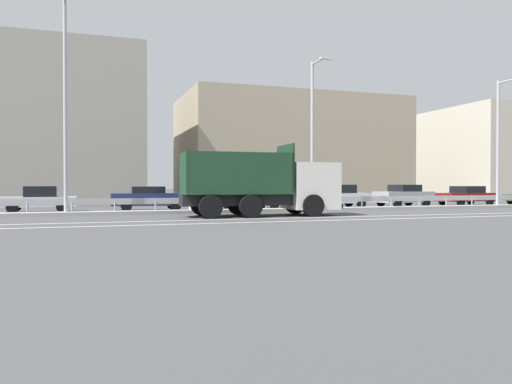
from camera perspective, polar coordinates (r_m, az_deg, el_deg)
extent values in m
plane|color=#424244|center=(25.93, 5.78, -2.46)|extent=(320.00, 320.00, 0.00)
cube|color=silver|center=(22.02, 1.86, -3.04)|extent=(65.22, 0.16, 0.01)
cube|color=silver|center=(20.29, 3.71, -3.37)|extent=(65.22, 0.16, 0.01)
cube|color=gray|center=(27.83, 4.00, -2.05)|extent=(35.87, 1.10, 0.18)
cube|color=#9EA0A5|center=(28.91, 3.10, -0.89)|extent=(65.22, 0.04, 0.32)
cylinder|color=#ADADB2|center=(27.00, -24.69, -1.74)|extent=(0.09, 0.09, 0.62)
cylinder|color=#ADADB2|center=(26.87, -20.26, -1.73)|extent=(0.09, 0.09, 0.62)
cylinder|color=#ADADB2|center=(26.89, -15.82, -1.71)|extent=(0.09, 0.09, 0.62)
cylinder|color=#ADADB2|center=(27.07, -11.40, -1.68)|extent=(0.09, 0.09, 0.62)
cylinder|color=#ADADB2|center=(27.42, -7.08, -1.64)|extent=(0.09, 0.09, 0.62)
cylinder|color=#ADADB2|center=(27.91, -2.88, -1.59)|extent=(0.09, 0.09, 0.62)
cylinder|color=#ADADB2|center=(28.55, 1.15, -1.53)|extent=(0.09, 0.09, 0.62)
cylinder|color=#ADADB2|center=(29.32, 4.99, -1.47)|extent=(0.09, 0.09, 0.62)
cylinder|color=#ADADB2|center=(30.22, 8.61, -1.41)|extent=(0.09, 0.09, 0.62)
cylinder|color=#ADADB2|center=(31.23, 12.01, -1.35)|extent=(0.09, 0.09, 0.62)
cylinder|color=#ADADB2|center=(32.34, 15.19, -1.28)|extent=(0.09, 0.09, 0.62)
cylinder|color=#ADADB2|center=(33.55, 18.15, -1.22)|extent=(0.09, 0.09, 0.62)
cylinder|color=#ADADB2|center=(34.84, 20.90, -1.16)|extent=(0.09, 0.09, 0.62)
cylinder|color=#ADADB2|center=(36.20, 23.44, -1.10)|extent=(0.09, 0.09, 0.62)
cylinder|color=#ADADB2|center=(37.63, 25.80, -1.04)|extent=(0.09, 0.09, 0.62)
cube|color=silver|center=(24.53, 6.19, 0.68)|extent=(2.34, 2.49, 2.23)
cube|color=black|center=(24.98, 8.59, 1.58)|extent=(0.12, 2.05, 0.84)
cube|color=black|center=(25.01, 8.66, -1.51)|extent=(0.21, 2.34, 0.24)
cube|color=black|center=(23.38, -2.29, -0.89)|extent=(5.27, 1.55, 0.53)
cube|color=#193823|center=(23.38, -2.29, -0.10)|extent=(5.10, 2.52, 0.12)
cube|color=#193823|center=(24.45, -2.90, 2.18)|extent=(5.00, 0.33, 1.79)
cube|color=#193823|center=(22.32, -1.62, 2.31)|extent=(5.00, 0.33, 1.79)
cube|color=#193823|center=(24.09, 3.39, 2.74)|extent=(0.21, 2.30, 2.24)
cube|color=#193823|center=(22.92, -8.26, 2.27)|extent=(0.21, 2.30, 1.79)
cylinder|color=black|center=(25.51, 4.49, -1.34)|extent=(1.05, 0.37, 1.04)
cylinder|color=black|center=(23.34, 6.51, -1.55)|extent=(1.05, 0.37, 1.04)
cylinder|color=black|center=(24.62, -2.05, -1.42)|extent=(1.05, 0.37, 1.04)
cylinder|color=black|center=(22.36, -0.60, -1.65)|extent=(1.05, 0.37, 1.04)
cylinder|color=black|center=(24.25, -6.24, -1.46)|extent=(1.05, 0.37, 1.04)
cylinder|color=black|center=(21.95, -5.20, -1.70)|extent=(1.05, 0.37, 1.04)
cylinder|color=white|center=(26.17, -7.50, -2.02)|extent=(0.16, 0.16, 0.38)
cylinder|color=black|center=(26.16, -7.50, -1.19)|extent=(0.16, 0.16, 0.38)
cylinder|color=white|center=(26.15, -7.50, -0.36)|extent=(0.16, 0.16, 0.38)
cylinder|color=black|center=(26.14, -7.50, 0.47)|extent=(0.16, 0.16, 0.38)
cylinder|color=white|center=(26.14, -7.50, 1.30)|extent=(0.16, 0.16, 0.38)
cylinder|color=#1E4CB2|center=(26.15, -7.51, 2.47)|extent=(0.69, 0.03, 0.69)
cylinder|color=white|center=(26.15, -7.51, 2.47)|extent=(0.75, 0.02, 0.75)
cylinder|color=#ADADB2|center=(26.13, -20.97, 8.95)|extent=(0.18, 0.18, 10.41)
cylinder|color=#ADADB2|center=(28.49, 6.44, 6.33)|extent=(0.18, 0.18, 8.44)
cylinder|color=#ADADB2|center=(28.42, 7.23, 14.67)|extent=(0.12, 1.70, 0.10)
cube|color=silver|center=(27.67, 8.04, 14.89)|extent=(0.70, 0.21, 0.12)
cylinder|color=#ADADB2|center=(35.84, 25.91, 4.92)|extent=(0.18, 0.18, 8.19)
cylinder|color=#ADADB2|center=(35.63, 27.26, 11.34)|extent=(0.22, 2.16, 0.10)
cube|color=silver|center=(29.43, -23.61, -1.03)|extent=(3.93, 1.86, 0.54)
cube|color=black|center=(29.41, -23.39, 0.06)|extent=(1.67, 1.58, 0.57)
cylinder|color=black|center=(28.71, -26.10, -1.62)|extent=(0.61, 0.22, 0.60)
cylinder|color=black|center=(30.36, -25.78, -1.49)|extent=(0.61, 0.22, 0.60)
cylinder|color=black|center=(28.57, -21.29, -1.61)|extent=(0.61, 0.22, 0.60)
cylinder|color=black|center=(30.22, -21.24, -1.48)|extent=(0.61, 0.22, 0.60)
cube|color=navy|center=(29.45, -12.01, -0.81)|extent=(4.46, 2.09, 0.71)
cube|color=black|center=(29.43, -12.27, 0.25)|extent=(1.91, 1.75, 0.39)
cylinder|color=black|center=(30.49, -9.58, -1.41)|extent=(0.61, 0.22, 0.60)
cylinder|color=black|center=(28.70, -9.16, -1.55)|extent=(0.61, 0.22, 0.60)
cylinder|color=black|center=(30.29, -14.70, -1.44)|extent=(0.61, 0.22, 0.60)
cylinder|color=black|center=(28.49, -14.60, -1.58)|extent=(0.61, 0.22, 0.60)
cube|color=#335B33|center=(30.90, -1.06, -0.70)|extent=(4.89, 2.08, 0.73)
cube|color=black|center=(30.84, -1.31, 0.44)|extent=(2.10, 1.71, 0.50)
cylinder|color=black|center=(32.26, 0.87, -1.28)|extent=(0.61, 0.23, 0.60)
cylinder|color=black|center=(30.67, 2.12, -1.39)|extent=(0.61, 0.23, 0.60)
cylinder|color=black|center=(31.24, -4.17, -1.35)|extent=(0.61, 0.23, 0.60)
cylinder|color=black|center=(29.59, -3.16, -1.47)|extent=(0.61, 0.23, 0.60)
cube|color=silver|center=(33.04, 9.37, -0.68)|extent=(3.99, 1.75, 0.64)
cube|color=black|center=(33.08, 9.56, 0.36)|extent=(1.68, 1.53, 0.55)
cylinder|color=black|center=(31.75, 8.09, -1.32)|extent=(0.60, 0.20, 0.60)
cylinder|color=black|center=(33.23, 6.82, -1.22)|extent=(0.60, 0.20, 0.60)
cylinder|color=black|center=(32.93, 11.94, -1.25)|extent=(0.60, 0.20, 0.60)
cylinder|color=black|center=(34.36, 10.55, -1.16)|extent=(0.60, 0.20, 0.60)
cube|color=#A3A3A8|center=(35.31, 16.48, -0.53)|extent=(4.01, 2.15, 0.73)
cube|color=black|center=(35.38, 16.63, 0.43)|extent=(1.76, 1.74, 0.46)
cylinder|color=black|center=(33.89, 15.87, -1.21)|extent=(0.62, 0.25, 0.60)
cylinder|color=black|center=(35.24, 14.08, -1.12)|extent=(0.62, 0.25, 0.60)
cylinder|color=black|center=(35.46, 18.86, -1.13)|extent=(0.62, 0.25, 0.60)
cylinder|color=black|center=(36.76, 17.03, -1.05)|extent=(0.62, 0.25, 0.60)
cube|color=maroon|center=(39.26, 22.87, -0.53)|extent=(4.46, 2.12, 0.60)
cube|color=black|center=(39.35, 23.01, 0.27)|extent=(1.93, 1.75, 0.49)
cylinder|color=black|center=(37.69, 22.36, -1.03)|extent=(0.61, 0.24, 0.60)
cylinder|color=black|center=(38.97, 20.54, -0.97)|extent=(0.61, 0.24, 0.60)
cylinder|color=black|center=(39.63, 25.15, -0.96)|extent=(0.61, 0.24, 0.60)
cylinder|color=black|center=(40.85, 23.33, -0.90)|extent=(0.61, 0.24, 0.60)
cylinder|color=black|center=(42.31, 27.09, -0.87)|extent=(0.60, 0.21, 0.60)
cube|color=gray|center=(41.46, -24.42, 6.67)|extent=(16.03, 11.80, 11.52)
cube|color=tan|center=(46.10, 3.75, 4.74)|extent=(19.36, 11.43, 9.25)
cube|color=beige|center=(58.36, 24.26, 3.83)|extent=(10.67, 13.94, 9.23)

